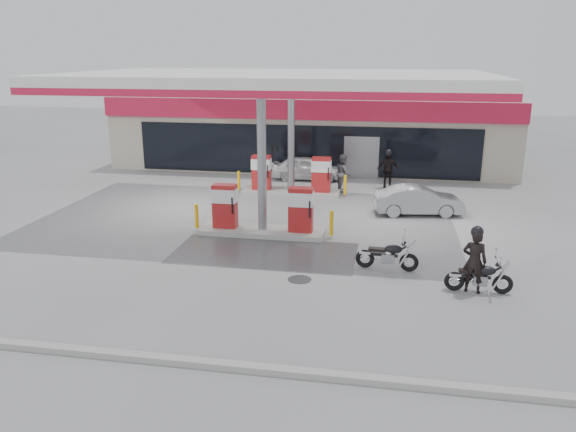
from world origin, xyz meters
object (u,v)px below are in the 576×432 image
parked_motorcycle (388,256)px  pump_island_near (263,215)px  biker_main (474,261)px  sedan_white (306,168)px  parked_car_right (408,163)px  pump_island_far (291,179)px  attendant (343,173)px  hatchback_silver (418,200)px  parked_car_left (230,156)px  main_motorcycle (480,278)px  biker_walking (388,170)px

parked_motorcycle → pump_island_near: bearing=153.0°
biker_main → sedan_white: size_ratio=0.50×
biker_main → parked_car_right: bearing=-71.1°
pump_island_far → attendant: pump_island_far is taller
pump_island_far → parked_car_right: bearing=44.8°
pump_island_far → hatchback_silver: 6.14m
hatchback_silver → parked_car_left: (-10.15, 7.98, 0.07)m
main_motorcycle → parked_motorcycle: bearing=152.9°
pump_island_near → main_motorcycle: (7.00, -4.00, -0.29)m
attendant → parked_car_left: attendant is taller
parked_motorcycle → pump_island_far: bearing=121.5°
parked_motorcycle → parked_car_left: parked_car_left is taller
parked_car_left → parked_car_right: (9.94, -0.18, -0.02)m
pump_island_far → biker_main: biker_main is taller
parked_car_right → parked_car_left: bearing=96.8°
parked_motorcycle → hatchback_silver: bearing=84.0°
biker_main → attendant: 11.88m
pump_island_far → attendant: 2.53m
attendant → biker_walking: 2.38m
parked_motorcycle → parked_car_right: parked_car_right is taller
sedan_white → attendant: bearing=-140.3°
attendant → parked_car_right: size_ratio=0.39×
main_motorcycle → parked_motorcycle: parked_motorcycle is taller
main_motorcycle → sedan_white: 14.83m
parked_car_left → pump_island_near: bearing=-146.3°
hatchback_silver → attendant: bearing=35.2°
biker_main → attendant: biker_main is taller
hatchback_silver → biker_walking: 4.78m
parked_car_left → parked_motorcycle: bearing=-135.3°
parked_car_right → sedan_white: bearing=120.8°
pump_island_far → parked_motorcycle: 9.84m
main_motorcycle → sedan_white: size_ratio=0.51×
attendant → biker_walking: (2.06, 1.20, -0.01)m
pump_island_far → parked_motorcycle: size_ratio=2.70×
pump_island_near → attendant: 7.38m
pump_island_far → parked_car_left: size_ratio=1.13×
main_motorcycle → pump_island_far: bearing=124.6°
parked_motorcycle → biker_walking: size_ratio=1.09×
pump_island_far → hatchback_silver: size_ratio=1.45×
hatchback_silver → biker_walking: biker_walking is taller
pump_island_near → attendant: (2.32, 7.00, 0.18)m
pump_island_near → sedan_white: 9.20m
sedan_white → pump_island_far: bearing=172.0°
main_motorcycle → hatchback_silver: 7.72m
main_motorcycle → biker_main: bearing=-178.9°
biker_main → parked_car_left: bearing=-40.2°
parked_motorcycle → hatchback_silver: hatchback_silver is taller
pump_island_near → pump_island_far: bearing=90.0°
pump_island_far → main_motorcycle: size_ratio=2.80×
pump_island_near → parked_motorcycle: size_ratio=2.70×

